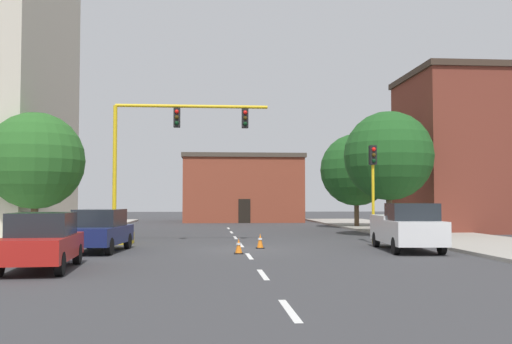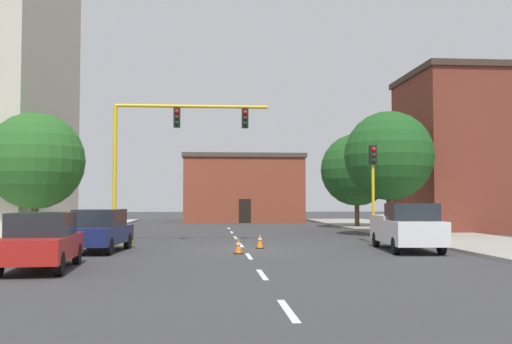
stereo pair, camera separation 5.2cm
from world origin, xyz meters
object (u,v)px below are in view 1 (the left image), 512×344
at_px(tree_right_far, 356,170).
at_px(traffic_signal_gantry, 136,198).
at_px(tree_right_mid, 389,156).
at_px(traffic_cone_roadside_b, 260,241).
at_px(pickup_truck_white, 407,227).
at_px(traffic_light_pole_right, 373,171).
at_px(sedan_navy_mid_left, 99,230).
at_px(sedan_red_near_left, 42,241).
at_px(tree_left_near, 35,161).
at_px(traffic_cone_roadside_a, 239,246).

bearing_deg(tree_right_far, traffic_signal_gantry, -134.39).
bearing_deg(tree_right_mid, traffic_signal_gantry, -161.22).
bearing_deg(traffic_cone_roadside_b, tree_right_far, 63.92).
bearing_deg(tree_right_far, pickup_truck_white, -98.44).
relative_size(traffic_light_pole_right, sedan_navy_mid_left, 1.03).
height_order(traffic_signal_gantry, tree_right_far, tree_right_far).
relative_size(sedan_red_near_left, traffic_cone_roadside_b, 7.08).
relative_size(traffic_signal_gantry, traffic_light_pole_right, 1.75).
distance_m(traffic_light_pole_right, tree_left_near, 16.67).
bearing_deg(tree_left_near, pickup_truck_white, -18.69).
bearing_deg(tree_right_far, tree_left_near, -144.08).
height_order(tree_right_far, traffic_cone_roadside_a, tree_right_far).
distance_m(pickup_truck_white, traffic_cone_roadside_b, 6.29).
distance_m(tree_left_near, pickup_truck_white, 18.03).
relative_size(traffic_signal_gantry, sedan_navy_mid_left, 1.80).
bearing_deg(traffic_light_pole_right, tree_right_far, 78.55).
height_order(tree_right_far, sedan_navy_mid_left, tree_right_far).
xyz_separation_m(tree_left_near, sedan_navy_mid_left, (4.06, -5.16, -3.18)).
height_order(traffic_signal_gantry, traffic_light_pole_right, traffic_signal_gantry).
bearing_deg(tree_right_mid, sedan_navy_mid_left, -148.58).
xyz_separation_m(traffic_light_pole_right, traffic_cone_roadside_a, (-6.87, -5.02, -3.23)).
bearing_deg(traffic_cone_roadside_a, traffic_signal_gantry, 129.04).
relative_size(tree_right_far, sedan_navy_mid_left, 1.54).
relative_size(traffic_light_pole_right, traffic_cone_roadside_a, 7.90).
bearing_deg(traffic_light_pole_right, traffic_cone_roadside_b, -156.51).
height_order(sedan_red_near_left, traffic_cone_roadside_a, sedan_red_near_left).
relative_size(traffic_signal_gantry, sedan_red_near_left, 1.82).
bearing_deg(traffic_cone_roadside_b, tree_right_mid, 44.19).
xyz_separation_m(traffic_light_pole_right, pickup_truck_white, (0.24, -4.15, -2.55)).
relative_size(tree_left_near, pickup_truck_white, 1.17).
height_order(traffic_light_pole_right, traffic_cone_roadside_b, traffic_light_pole_right).
bearing_deg(tree_left_near, traffic_cone_roadside_b, -20.60).
bearing_deg(tree_right_mid, traffic_cone_roadside_b, -135.81).
relative_size(tree_left_near, sedan_navy_mid_left, 1.39).
bearing_deg(sedan_navy_mid_left, traffic_light_pole_right, 16.12).
xyz_separation_m(tree_left_near, traffic_cone_roadside_a, (9.72, -6.56, -3.77)).
bearing_deg(pickup_truck_white, tree_left_near, 161.31).
distance_m(traffic_signal_gantry, traffic_cone_roadside_a, 7.71).
distance_m(traffic_signal_gantry, traffic_cone_roadside_b, 6.92).
bearing_deg(traffic_cone_roadside_b, pickup_truck_white, -15.17).
height_order(traffic_signal_gantry, traffic_cone_roadside_b, traffic_signal_gantry).
bearing_deg(sedan_red_near_left, traffic_light_pole_right, 37.13).
bearing_deg(traffic_cone_roadside_b, traffic_cone_roadside_a, -113.22).
height_order(tree_left_near, traffic_cone_roadside_a, tree_left_near).
height_order(tree_right_mid, pickup_truck_white, tree_right_mid).
bearing_deg(tree_right_mid, traffic_cone_roadside_a, -131.58).
xyz_separation_m(sedan_navy_mid_left, traffic_cone_roadside_a, (5.66, -1.40, -0.59)).
xyz_separation_m(traffic_signal_gantry, traffic_cone_roadside_b, (5.78, -3.30, -1.88)).
relative_size(tree_right_far, traffic_cone_roadside_a, 11.78).
bearing_deg(pickup_truck_white, tree_right_far, 81.56).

